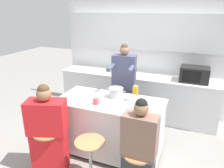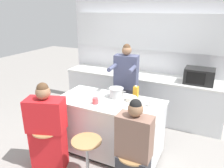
{
  "view_description": "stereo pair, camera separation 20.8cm",
  "coord_description": "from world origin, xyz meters",
  "px_view_note": "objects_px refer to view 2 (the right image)",
  "views": [
    {
      "loc": [
        1.2,
        -2.87,
        2.3
      ],
      "look_at": [
        0.0,
        0.08,
        1.18
      ],
      "focal_mm": 35.0,
      "sensor_mm": 36.0,
      "label": 1
    },
    {
      "loc": [
        1.39,
        -2.78,
        2.3
      ],
      "look_at": [
        0.0,
        0.08,
        1.18
      ],
      "focal_mm": 35.0,
      "sensor_mm": 36.0,
      "label": 2
    }
  ],
  "objects_px": {
    "kitchen_island": "(110,127)",
    "person_seated_near": "(134,157)",
    "coffee_cup_near": "(95,101)",
    "potted_plant": "(121,67)",
    "bar_stool_center": "(87,157)",
    "fruit_bowl": "(131,99)",
    "person_cooking": "(126,91)",
    "microwave": "(199,76)",
    "juice_carton": "(136,92)",
    "coffee_cup_far": "(151,103)",
    "person_wrapped_blanket": "(47,130)",
    "bar_stool_leftmost": "(48,145)",
    "cooking_pot": "(116,93)"
  },
  "relations": [
    {
      "from": "cooking_pot",
      "to": "microwave",
      "type": "distance_m",
      "value": 1.72
    },
    {
      "from": "bar_stool_leftmost",
      "to": "cooking_pot",
      "type": "height_order",
      "value": "cooking_pot"
    },
    {
      "from": "bar_stool_center",
      "to": "cooking_pot",
      "type": "relative_size",
      "value": 1.97
    },
    {
      "from": "person_cooking",
      "to": "juice_carton",
      "type": "relative_size",
      "value": 8.92
    },
    {
      "from": "juice_carton",
      "to": "kitchen_island",
      "type": "bearing_deg",
      "value": -133.8
    },
    {
      "from": "person_cooking",
      "to": "potted_plant",
      "type": "xyz_separation_m",
      "value": [
        -0.45,
        0.82,
        0.21
      ]
    },
    {
      "from": "bar_stool_leftmost",
      "to": "person_cooking",
      "type": "distance_m",
      "value": 1.63
    },
    {
      "from": "microwave",
      "to": "juice_carton",
      "type": "bearing_deg",
      "value": -126.31
    },
    {
      "from": "person_seated_near",
      "to": "kitchen_island",
      "type": "bearing_deg",
      "value": 133.66
    },
    {
      "from": "cooking_pot",
      "to": "juice_carton",
      "type": "distance_m",
      "value": 0.32
    },
    {
      "from": "cooking_pot",
      "to": "microwave",
      "type": "bearing_deg",
      "value": 49.17
    },
    {
      "from": "person_seated_near",
      "to": "juice_carton",
      "type": "height_order",
      "value": "person_seated_near"
    },
    {
      "from": "coffee_cup_far",
      "to": "juice_carton",
      "type": "height_order",
      "value": "juice_carton"
    },
    {
      "from": "fruit_bowl",
      "to": "coffee_cup_far",
      "type": "bearing_deg",
      "value": -10.81
    },
    {
      "from": "coffee_cup_far",
      "to": "potted_plant",
      "type": "distance_m",
      "value": 1.8
    },
    {
      "from": "bar_stool_center",
      "to": "coffee_cup_far",
      "type": "height_order",
      "value": "coffee_cup_far"
    },
    {
      "from": "bar_stool_leftmost",
      "to": "fruit_bowl",
      "type": "height_order",
      "value": "fruit_bowl"
    },
    {
      "from": "person_wrapped_blanket",
      "to": "coffee_cup_far",
      "type": "height_order",
      "value": "person_wrapped_blanket"
    },
    {
      "from": "bar_stool_leftmost",
      "to": "person_cooking",
      "type": "bearing_deg",
      "value": 65.44
    },
    {
      "from": "fruit_bowl",
      "to": "cooking_pot",
      "type": "bearing_deg",
      "value": 174.97
    },
    {
      "from": "microwave",
      "to": "potted_plant",
      "type": "distance_m",
      "value": 1.62
    },
    {
      "from": "coffee_cup_near",
      "to": "fruit_bowl",
      "type": "bearing_deg",
      "value": 37.52
    },
    {
      "from": "bar_stool_leftmost",
      "to": "person_seated_near",
      "type": "height_order",
      "value": "person_seated_near"
    },
    {
      "from": "coffee_cup_far",
      "to": "juice_carton",
      "type": "xyz_separation_m",
      "value": [
        -0.32,
        0.24,
        0.04
      ]
    },
    {
      "from": "person_seated_near",
      "to": "juice_carton",
      "type": "bearing_deg",
      "value": 109.81
    },
    {
      "from": "kitchen_island",
      "to": "fruit_bowl",
      "type": "height_order",
      "value": "fruit_bowl"
    },
    {
      "from": "cooking_pot",
      "to": "coffee_cup_near",
      "type": "relative_size",
      "value": 2.67
    },
    {
      "from": "potted_plant",
      "to": "coffee_cup_near",
      "type": "bearing_deg",
      "value": -79.42
    },
    {
      "from": "bar_stool_center",
      "to": "fruit_bowl",
      "type": "distance_m",
      "value": 1.08
    },
    {
      "from": "fruit_bowl",
      "to": "kitchen_island",
      "type": "bearing_deg",
      "value": -153.55
    },
    {
      "from": "bar_stool_center",
      "to": "person_wrapped_blanket",
      "type": "distance_m",
      "value": 0.7
    },
    {
      "from": "person_seated_near",
      "to": "potted_plant",
      "type": "relative_size",
      "value": 5.82
    },
    {
      "from": "microwave",
      "to": "fruit_bowl",
      "type": "bearing_deg",
      "value": -122.87
    },
    {
      "from": "bar_stool_leftmost",
      "to": "person_seated_near",
      "type": "xyz_separation_m",
      "value": [
        1.34,
        0.0,
        0.25
      ]
    },
    {
      "from": "potted_plant",
      "to": "bar_stool_leftmost",
      "type": "bearing_deg",
      "value": -95.16
    },
    {
      "from": "kitchen_island",
      "to": "person_cooking",
      "type": "bearing_deg",
      "value": 91.55
    },
    {
      "from": "bar_stool_center",
      "to": "fruit_bowl",
      "type": "relative_size",
      "value": 3.51
    },
    {
      "from": "kitchen_island",
      "to": "person_seated_near",
      "type": "height_order",
      "value": "person_seated_near"
    },
    {
      "from": "person_cooking",
      "to": "person_seated_near",
      "type": "bearing_deg",
      "value": -70.59
    },
    {
      "from": "person_wrapped_blanket",
      "to": "coffee_cup_far",
      "type": "bearing_deg",
      "value": 12.89
    },
    {
      "from": "person_seated_near",
      "to": "coffee_cup_near",
      "type": "xyz_separation_m",
      "value": [
        -0.82,
        0.52,
        0.36
      ]
    },
    {
      "from": "kitchen_island",
      "to": "cooking_pot",
      "type": "relative_size",
      "value": 5.16
    },
    {
      "from": "kitchen_island",
      "to": "microwave",
      "type": "relative_size",
      "value": 3.14
    },
    {
      "from": "bar_stool_leftmost",
      "to": "person_cooking",
      "type": "height_order",
      "value": "person_cooking"
    },
    {
      "from": "kitchen_island",
      "to": "fruit_bowl",
      "type": "bearing_deg",
      "value": 26.45
    },
    {
      "from": "person_cooking",
      "to": "person_seated_near",
      "type": "height_order",
      "value": "person_cooking"
    },
    {
      "from": "juice_carton",
      "to": "person_seated_near",
      "type": "bearing_deg",
      "value": -70.54
    },
    {
      "from": "bar_stool_leftmost",
      "to": "microwave",
      "type": "xyz_separation_m",
      "value": [
        1.82,
        2.19,
        0.71
      ]
    },
    {
      "from": "coffee_cup_far",
      "to": "microwave",
      "type": "relative_size",
      "value": 0.22
    },
    {
      "from": "bar_stool_center",
      "to": "coffee_cup_near",
      "type": "distance_m",
      "value": 0.8
    }
  ]
}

